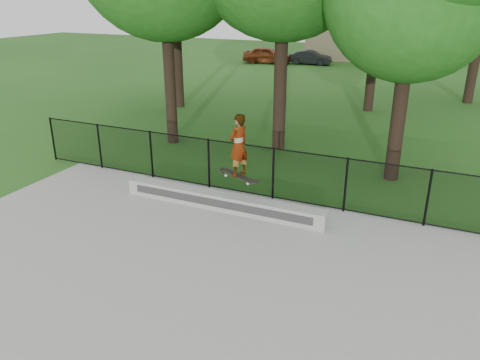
{
  "coord_description": "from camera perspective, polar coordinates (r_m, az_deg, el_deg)",
  "views": [
    {
      "loc": [
        4.1,
        -5.41,
        5.43
      ],
      "look_at": [
        -0.23,
        4.2,
        1.2
      ],
      "focal_mm": 35.0,
      "sensor_mm": 36.0,
      "label": 1
    }
  ],
  "objects": [
    {
      "name": "car_c",
      "position": [
        41.82,
        17.18,
        14.27
      ],
      "size": [
        3.76,
        1.67,
        1.19
      ],
      "primitive_type": "imported",
      "rotation": [
        0.0,
        0.0,
        1.57
      ],
      "color": "#9699AA",
      "rests_on": "ground"
    },
    {
      "name": "concrete_slab",
      "position": [
        8.67,
        -10.53,
        -17.07
      ],
      "size": [
        14.0,
        12.0,
        0.06
      ],
      "primitive_type": "cube",
      "color": "gray",
      "rests_on": "ground"
    },
    {
      "name": "distant_building",
      "position": [
        43.96,
        16.98,
        16.69
      ],
      "size": [
        12.4,
        6.4,
        4.3
      ],
      "color": "tan",
      "rests_on": "ground"
    },
    {
      "name": "car_a",
      "position": [
        39.93,
        3.32,
        14.96
      ],
      "size": [
        4.1,
        2.17,
        1.34
      ],
      "primitive_type": "imported",
      "rotation": [
        0.0,
        0.0,
        1.73
      ],
      "color": "maroon",
      "rests_on": "ground"
    },
    {
      "name": "chainlink_fence",
      "position": [
        12.89,
        4.06,
        0.8
      ],
      "size": [
        16.06,
        0.06,
        1.5
      ],
      "color": "black",
      "rests_on": "concrete_slab"
    },
    {
      "name": "car_b",
      "position": [
        39.66,
        8.59,
        14.55
      ],
      "size": [
        3.09,
        1.31,
        1.11
      ],
      "primitive_type": "imported",
      "rotation": [
        0.0,
        0.0,
        1.62
      ],
      "color": "black",
      "rests_on": "ground"
    },
    {
      "name": "ground",
      "position": [
        8.69,
        -10.51,
        -17.22
      ],
      "size": [
        100.0,
        100.0,
        0.0
      ],
      "primitive_type": "plane",
      "color": "#205417",
      "rests_on": "ground"
    },
    {
      "name": "skater_airborne",
      "position": [
        11.39,
        -0.18,
        4.08
      ],
      "size": [
        0.81,
        0.67,
        1.76
      ],
      "color": "black",
      "rests_on": "ground"
    },
    {
      "name": "grind_ledge",
      "position": [
        12.44,
        -2.26,
        -2.64
      ],
      "size": [
        5.7,
        0.4,
        0.43
      ],
      "primitive_type": "cube",
      "color": "#979893",
      "rests_on": "concrete_slab"
    }
  ]
}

